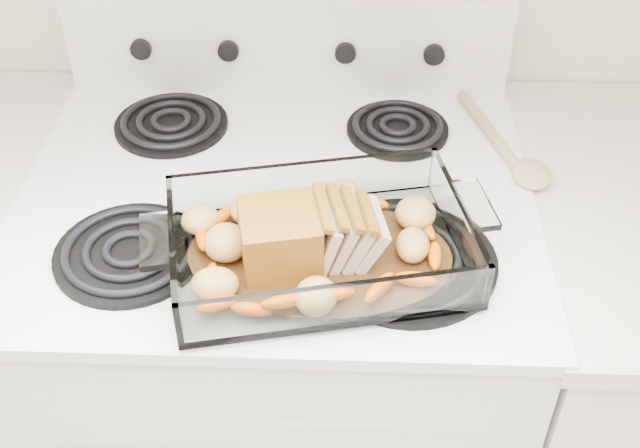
{
  "coord_description": "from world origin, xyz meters",
  "views": [
    {
      "loc": [
        0.1,
        0.69,
        1.69
      ],
      "look_at": [
        0.07,
        1.51,
        0.99
      ],
      "focal_mm": 45.0,
      "sensor_mm": 36.0,
      "label": 1
    }
  ],
  "objects_px": {
    "counter_right": "(637,392)",
    "pork_roast": "(299,234)",
    "electric_range": "(285,375)",
    "baking_dish": "(319,250)"
  },
  "relations": [
    {
      "from": "electric_range",
      "to": "counter_right",
      "type": "height_order",
      "value": "electric_range"
    },
    {
      "from": "counter_right",
      "to": "pork_roast",
      "type": "height_order",
      "value": "pork_roast"
    },
    {
      "from": "counter_right",
      "to": "baking_dish",
      "type": "bearing_deg",
      "value": -164.06
    },
    {
      "from": "baking_dish",
      "to": "pork_roast",
      "type": "relative_size",
      "value": 2.06
    },
    {
      "from": "electric_range",
      "to": "counter_right",
      "type": "distance_m",
      "value": 0.67
    },
    {
      "from": "pork_roast",
      "to": "electric_range",
      "type": "bearing_deg",
      "value": 114.87
    },
    {
      "from": "electric_range",
      "to": "baking_dish",
      "type": "relative_size",
      "value": 2.87
    },
    {
      "from": "baking_dish",
      "to": "pork_roast",
      "type": "distance_m",
      "value": 0.04
    },
    {
      "from": "electric_range",
      "to": "pork_roast",
      "type": "xyz_separation_m",
      "value": [
        0.05,
        -0.17,
        0.51
      ]
    },
    {
      "from": "counter_right",
      "to": "pork_roast",
      "type": "bearing_deg",
      "value": -164.73
    }
  ]
}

